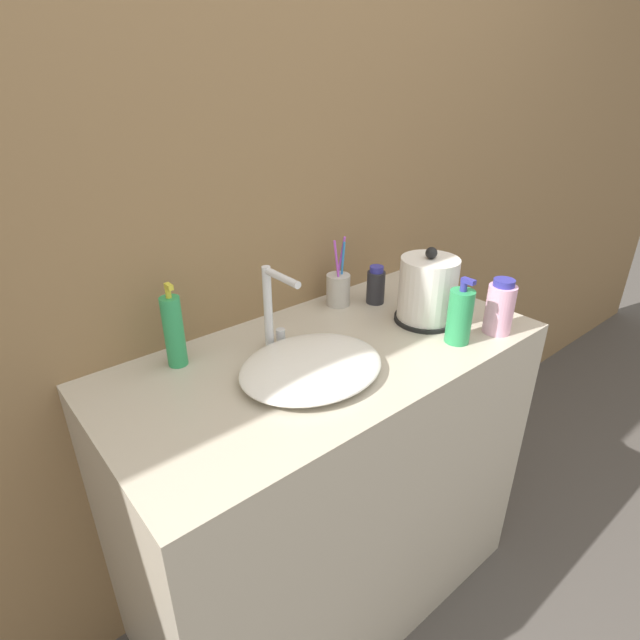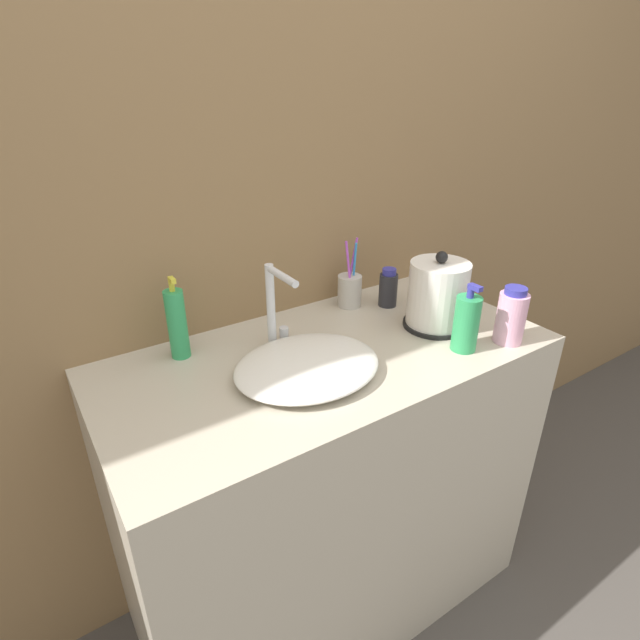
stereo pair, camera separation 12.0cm
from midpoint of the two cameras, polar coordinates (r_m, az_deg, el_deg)
wall_back at (r=1.37m, az=-3.53°, el=15.96°), size 6.00×0.04×2.60m
vanity_counter at (r=1.55m, az=3.34°, el=-18.53°), size 1.15×0.56×0.91m
sink_basin at (r=1.17m, az=1.51°, el=-5.33°), size 0.35×0.30×0.04m
faucet at (r=1.24m, az=-2.38°, el=1.86°), size 0.06×0.14×0.22m
electric_kettle at (r=1.41m, az=15.66°, el=2.47°), size 0.17×0.17×0.22m
toothbrush_cup at (r=1.51m, az=5.71°, el=3.41°), size 0.07×0.07×0.21m
lotion_bottle at (r=1.24m, az=-13.39°, el=-0.48°), size 0.05×0.05×0.21m
shampoo_bottle at (r=1.40m, az=23.35°, el=0.33°), size 0.07×0.07×0.15m
mouthwash_bottle at (r=1.52m, az=10.06°, el=3.54°), size 0.06×0.06×0.12m
hand_cream_bottle at (r=1.32m, az=18.92°, el=-0.40°), size 0.06×0.06×0.18m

